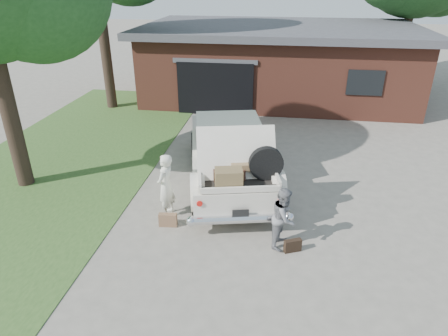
# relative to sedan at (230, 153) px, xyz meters

# --- Properties ---
(ground) EXTENTS (90.00, 90.00, 0.00)m
(ground) POSITION_rel_sedan_xyz_m (0.05, -2.08, -0.85)
(ground) COLOR gray
(ground) RESTS_ON ground
(grass_strip) EXTENTS (6.00, 16.00, 0.02)m
(grass_strip) POSITION_rel_sedan_xyz_m (-5.45, 0.92, -0.84)
(grass_strip) COLOR #2D4C1E
(grass_strip) RESTS_ON ground
(house) EXTENTS (12.80, 7.80, 3.30)m
(house) POSITION_rel_sedan_xyz_m (1.03, 9.40, 0.82)
(house) COLOR brown
(house) RESTS_ON ground
(sedan) EXTENTS (3.43, 6.10, 2.22)m
(sedan) POSITION_rel_sedan_xyz_m (0.00, 0.00, 0.00)
(sedan) COLOR silver
(sedan) RESTS_ON ground
(woman_left) EXTENTS (0.50, 0.67, 1.64)m
(woman_left) POSITION_rel_sedan_xyz_m (-1.29, -2.10, -0.03)
(woman_left) COLOR silver
(woman_left) RESTS_ON ground
(woman_right) EXTENTS (0.68, 0.80, 1.42)m
(woman_right) POSITION_rel_sedan_xyz_m (1.59, -2.91, -0.14)
(woman_right) COLOR slate
(woman_right) RESTS_ON ground
(suitcase_left) EXTENTS (0.44, 0.18, 0.33)m
(suitcase_left) POSITION_rel_sedan_xyz_m (-1.14, -2.59, -0.68)
(suitcase_left) COLOR brown
(suitcase_left) RESTS_ON ground
(suitcase_right) EXTENTS (0.40, 0.26, 0.30)m
(suitcase_right) POSITION_rel_sedan_xyz_m (1.82, -3.13, -0.70)
(suitcase_right) COLOR black
(suitcase_right) RESTS_ON ground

